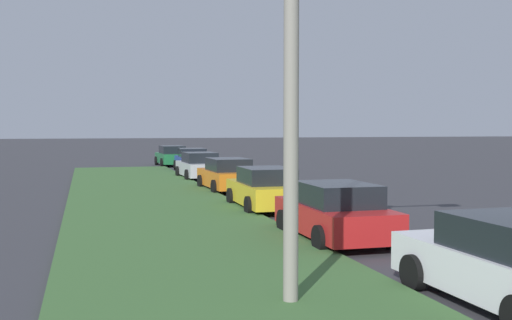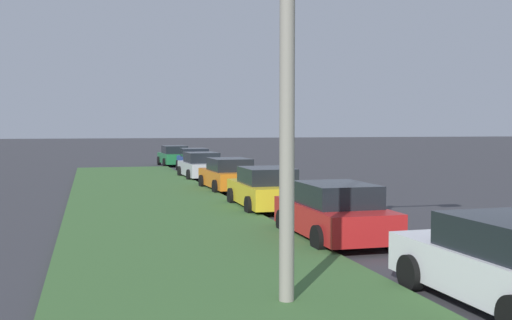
{
  "view_description": "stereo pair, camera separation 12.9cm",
  "coord_description": "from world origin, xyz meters",
  "px_view_note": "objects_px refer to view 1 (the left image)",
  "views": [
    {
      "loc": [
        -2.92,
        9.47,
        2.88
      ],
      "look_at": [
        15.67,
        4.35,
        1.83
      ],
      "focal_mm": 43.54,
      "sensor_mm": 36.0,
      "label": 1
    },
    {
      "loc": [
        -2.95,
        9.35,
        2.88
      ],
      "look_at": [
        15.67,
        4.35,
        1.83
      ],
      "focal_mm": 43.54,
      "sensor_mm": 36.0,
      "label": 2
    }
  ],
  "objects_px": {
    "streetlight": "(313,30)",
    "parked_car_silver": "(199,166)",
    "parked_car_white": "(512,264)",
    "parked_car_orange": "(227,175)",
    "parked_car_blue": "(192,160)",
    "parked_car_green": "(172,156)",
    "parked_car_red": "(335,213)",
    "parked_car_yellow": "(265,189)"
  },
  "relations": [
    {
      "from": "parked_car_orange",
      "to": "parked_car_red",
      "type": "bearing_deg",
      "value": 177.58
    },
    {
      "from": "parked_car_red",
      "to": "streetlight",
      "type": "xyz_separation_m",
      "value": [
        -5.2,
        2.57,
        3.67
      ]
    },
    {
      "from": "parked_car_white",
      "to": "parked_car_silver",
      "type": "relative_size",
      "value": 1.0
    },
    {
      "from": "parked_car_red",
      "to": "parked_car_green",
      "type": "xyz_separation_m",
      "value": [
        30.68,
        -0.04,
        0.0
      ]
    },
    {
      "from": "parked_car_yellow",
      "to": "parked_car_green",
      "type": "height_order",
      "value": "same"
    },
    {
      "from": "parked_car_red",
      "to": "parked_car_orange",
      "type": "height_order",
      "value": "same"
    },
    {
      "from": "parked_car_white",
      "to": "streetlight",
      "type": "xyz_separation_m",
      "value": [
        0.96,
        2.99,
        3.67
      ]
    },
    {
      "from": "parked_car_silver",
      "to": "parked_car_green",
      "type": "height_order",
      "value": "same"
    },
    {
      "from": "parked_car_red",
      "to": "parked_car_silver",
      "type": "xyz_separation_m",
      "value": [
        18.95,
        0.05,
        0.0
      ]
    },
    {
      "from": "parked_car_silver",
      "to": "parked_car_blue",
      "type": "height_order",
      "value": "same"
    },
    {
      "from": "parked_car_orange",
      "to": "parked_car_silver",
      "type": "distance_m",
      "value": 6.54
    },
    {
      "from": "parked_car_yellow",
      "to": "parked_car_green",
      "type": "relative_size",
      "value": 0.99
    },
    {
      "from": "parked_car_red",
      "to": "parked_car_silver",
      "type": "height_order",
      "value": "same"
    },
    {
      "from": "parked_car_blue",
      "to": "parked_car_green",
      "type": "xyz_separation_m",
      "value": [
        5.49,
        0.55,
        0.0
      ]
    },
    {
      "from": "parked_car_red",
      "to": "streetlight",
      "type": "distance_m",
      "value": 6.86
    },
    {
      "from": "parked_car_yellow",
      "to": "parked_car_blue",
      "type": "relative_size",
      "value": 0.99
    },
    {
      "from": "parked_car_red",
      "to": "streetlight",
      "type": "relative_size",
      "value": 0.57
    },
    {
      "from": "parked_car_blue",
      "to": "parked_car_orange",
      "type": "bearing_deg",
      "value": 179.88
    },
    {
      "from": "parked_car_green",
      "to": "parked_car_white",
      "type": "bearing_deg",
      "value": 178.36
    },
    {
      "from": "parked_car_white",
      "to": "parked_car_blue",
      "type": "bearing_deg",
      "value": -1.74
    },
    {
      "from": "parked_car_silver",
      "to": "parked_car_blue",
      "type": "distance_m",
      "value": 6.28
    },
    {
      "from": "streetlight",
      "to": "parked_car_yellow",
      "type": "bearing_deg",
      "value": -12.57
    },
    {
      "from": "parked_car_orange",
      "to": "parked_car_blue",
      "type": "height_order",
      "value": "same"
    },
    {
      "from": "parked_car_red",
      "to": "parked_car_orange",
      "type": "relative_size",
      "value": 0.99
    },
    {
      "from": "parked_car_green",
      "to": "parked_car_yellow",
      "type": "bearing_deg",
      "value": 177.54
    },
    {
      "from": "parked_car_red",
      "to": "parked_car_blue",
      "type": "relative_size",
      "value": 0.98
    },
    {
      "from": "parked_car_orange",
      "to": "parked_car_yellow",
      "type": "bearing_deg",
      "value": 176.88
    },
    {
      "from": "parked_car_green",
      "to": "streetlight",
      "type": "distance_m",
      "value": 36.16
    },
    {
      "from": "parked_car_yellow",
      "to": "streetlight",
      "type": "xyz_separation_m",
      "value": [
        -11.26,
        2.51,
        3.67
      ]
    },
    {
      "from": "parked_car_red",
      "to": "parked_car_orange",
      "type": "xyz_separation_m",
      "value": [
        12.41,
        -0.05,
        0.0
      ]
    },
    {
      "from": "streetlight",
      "to": "parked_car_silver",
      "type": "bearing_deg",
      "value": -5.94
    },
    {
      "from": "parked_car_blue",
      "to": "parked_car_green",
      "type": "relative_size",
      "value": 1.0
    },
    {
      "from": "parked_car_white",
      "to": "parked_car_red",
      "type": "xyz_separation_m",
      "value": [
        6.16,
        0.43,
        0.0
      ]
    },
    {
      "from": "parked_car_orange",
      "to": "parked_car_green",
      "type": "xyz_separation_m",
      "value": [
        18.27,
        0.01,
        0.0
      ]
    },
    {
      "from": "parked_car_red",
      "to": "parked_car_yellow",
      "type": "distance_m",
      "value": 6.06
    },
    {
      "from": "parked_car_yellow",
      "to": "parked_car_blue",
      "type": "distance_m",
      "value": 19.14
    },
    {
      "from": "parked_car_red",
      "to": "parked_car_yellow",
      "type": "bearing_deg",
      "value": 0.43
    },
    {
      "from": "parked_car_white",
      "to": "parked_car_orange",
      "type": "bearing_deg",
      "value": -0.28
    },
    {
      "from": "parked_car_red",
      "to": "parked_car_yellow",
      "type": "relative_size",
      "value": 1.0
    },
    {
      "from": "parked_car_red",
      "to": "parked_car_blue",
      "type": "distance_m",
      "value": 25.2
    },
    {
      "from": "parked_car_white",
      "to": "parked_car_orange",
      "type": "height_order",
      "value": "same"
    },
    {
      "from": "parked_car_white",
      "to": "parked_car_yellow",
      "type": "height_order",
      "value": "same"
    }
  ]
}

